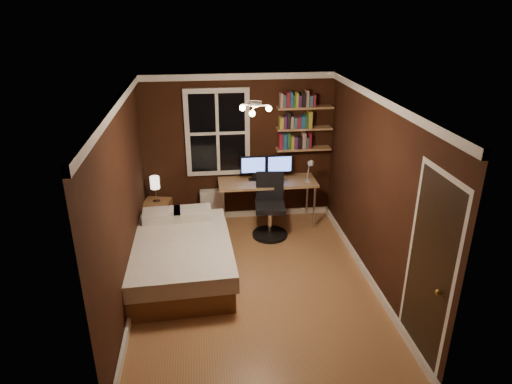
{
  "coord_description": "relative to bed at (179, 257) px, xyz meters",
  "views": [
    {
      "loc": [
        -0.62,
        -5.22,
        3.56
      ],
      "look_at": [
        0.09,
        0.45,
        1.15
      ],
      "focal_mm": 32.0,
      "sensor_mm": 36.0,
      "label": 1
    }
  ],
  "objects": [
    {
      "name": "ceiling",
      "position": [
        1.0,
        -0.31,
        2.21
      ],
      "size": [
        3.2,
        4.2,
        0.02
      ],
      "primitive_type": "cube",
      "color": "white",
      "rests_on": "wall_back"
    },
    {
      "name": "bed",
      "position": [
        0.0,
        0.0,
        0.0
      ],
      "size": [
        1.5,
        2.02,
        0.67
      ],
      "rotation": [
        0.0,
        0.0,
        0.04
      ],
      "color": "brown",
      "rests_on": "ground"
    },
    {
      "name": "ceiling_fixture",
      "position": [
        1.0,
        -0.41,
        2.11
      ],
      "size": [
        0.44,
        0.44,
        0.18
      ],
      "primitive_type": null,
      "color": "beige",
      "rests_on": "ceiling"
    },
    {
      "name": "door_knob",
      "position": [
        2.55,
        -2.16,
        0.71
      ],
      "size": [
        0.06,
        0.06,
        0.06
      ],
      "primitive_type": "sphere",
      "color": "gold",
      "rests_on": "door"
    },
    {
      "name": "bookshelf_middle",
      "position": [
        2.08,
        1.67,
        1.31
      ],
      "size": [
        0.92,
        0.22,
        0.03
      ],
      "primitive_type": "cube",
      "color": "tan",
      "rests_on": "wall_back"
    },
    {
      "name": "door",
      "position": [
        2.59,
        -1.86,
        0.74
      ],
      "size": [
        0.03,
        0.82,
        2.05
      ],
      "primitive_type": null,
      "color": "black",
      "rests_on": "ground"
    },
    {
      "name": "books_row_upper",
      "position": [
        2.08,
        1.67,
        1.79
      ],
      "size": [
        0.66,
        0.16,
        0.23
      ],
      "primitive_type": null,
      "color": "#285E29",
      "rests_on": "bookshelf_upper"
    },
    {
      "name": "books_row_lower",
      "position": [
        2.08,
        1.67,
        1.09
      ],
      "size": [
        0.54,
        0.16,
        0.23
      ],
      "primitive_type": null,
      "color": "maroon",
      "rests_on": "bookshelf_lower"
    },
    {
      "name": "radiator",
      "position": [
        0.5,
        1.68,
        -0.0
      ],
      "size": [
        0.38,
        0.13,
        0.56
      ],
      "primitive_type": "cube",
      "color": "silver",
      "rests_on": "ground"
    },
    {
      "name": "bookshelf_upper",
      "position": [
        2.08,
        1.67,
        1.66
      ],
      "size": [
        0.92,
        0.22,
        0.03
      ],
      "primitive_type": "cube",
      "color": "tan",
      "rests_on": "wall_back"
    },
    {
      "name": "wall_right",
      "position": [
        2.6,
        -0.31,
        0.96
      ],
      "size": [
        0.04,
        4.2,
        2.5
      ],
      "primitive_type": "cube",
      "color": "black",
      "rests_on": "ground"
    },
    {
      "name": "desk_lamp",
      "position": [
        2.11,
        1.29,
        0.71
      ],
      "size": [
        0.14,
        0.32,
        0.44
      ],
      "primitive_type": null,
      "color": "silver",
      "rests_on": "desk"
    },
    {
      "name": "books_row_middle",
      "position": [
        2.08,
        1.67,
        1.44
      ],
      "size": [
        0.54,
        0.16,
        0.23
      ],
      "primitive_type": null,
      "color": "navy",
      "rests_on": "bookshelf_middle"
    },
    {
      "name": "bookshelf_lower",
      "position": [
        2.08,
        1.67,
        0.96
      ],
      "size": [
        0.92,
        0.22,
        0.03
      ],
      "primitive_type": "cube",
      "color": "tan",
      "rests_on": "wall_back"
    },
    {
      "name": "wall_left",
      "position": [
        -0.6,
        -0.31,
        0.96
      ],
      "size": [
        0.04,
        4.2,
        2.5
      ],
      "primitive_type": "cube",
      "color": "black",
      "rests_on": "ground"
    },
    {
      "name": "nightstand",
      "position": [
        -0.39,
        1.41,
        -0.02
      ],
      "size": [
        0.5,
        0.5,
        0.52
      ],
      "primitive_type": "cube",
      "rotation": [
        0.0,
        0.0,
        -0.21
      ],
      "color": "brown",
      "rests_on": "ground"
    },
    {
      "name": "bedside_lamp",
      "position": [
        -0.39,
        1.41,
        0.45
      ],
      "size": [
        0.15,
        0.15,
        0.44
      ],
      "primitive_type": null,
      "color": "#F8ECCE",
      "rests_on": "nightstand"
    },
    {
      "name": "office_chair",
      "position": [
        1.43,
        1.03,
        0.11
      ],
      "size": [
        0.57,
        0.57,
        1.04
      ],
      "rotation": [
        0.0,
        0.0,
        -0.1
      ],
      "color": "black",
      "rests_on": "ground"
    },
    {
      "name": "monitor_right",
      "position": [
        1.66,
        1.54,
        0.7
      ],
      "size": [
        0.43,
        0.12,
        0.42
      ],
      "primitive_type": null,
      "color": "black",
      "rests_on": "desk"
    },
    {
      "name": "desk",
      "position": [
        1.44,
        1.46,
        0.43
      ],
      "size": [
        1.63,
        0.61,
        0.77
      ],
      "color": "tan",
      "rests_on": "ground"
    },
    {
      "name": "wall_back",
      "position": [
        1.0,
        1.79,
        0.96
      ],
      "size": [
        3.2,
        0.04,
        2.5
      ],
      "primitive_type": "cube",
      "color": "black",
      "rests_on": "ground"
    },
    {
      "name": "monitor_left",
      "position": [
        1.22,
        1.54,
        0.7
      ],
      "size": [
        0.43,
        0.12,
        0.42
      ],
      "primitive_type": null,
      "color": "black",
      "rests_on": "desk"
    },
    {
      "name": "window",
      "position": [
        0.65,
        1.75,
        1.26
      ],
      "size": [
        1.06,
        0.06,
        1.46
      ],
      "primitive_type": "cube",
      "color": "silver",
      "rests_on": "wall_back"
    },
    {
      "name": "floor",
      "position": [
        1.0,
        -0.31,
        -0.29
      ],
      "size": [
        4.2,
        4.2,
        0.0
      ],
      "primitive_type": "plane",
      "color": "olive",
      "rests_on": "ground"
    }
  ]
}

